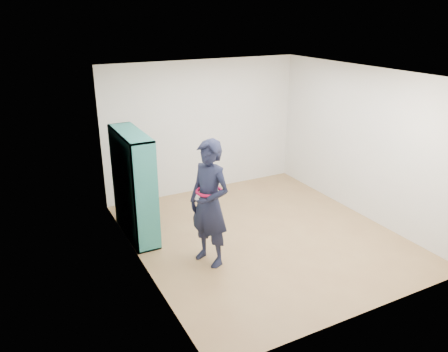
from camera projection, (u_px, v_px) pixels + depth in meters
floor at (262, 235)px, 7.15m from camera, size 4.50×4.50×0.00m
ceiling at (268, 74)px, 6.23m from camera, size 4.50×4.50×0.00m
wall_left at (138, 182)px, 5.83m from camera, size 0.02×4.50×2.60m
wall_right at (362, 143)px, 7.55m from camera, size 0.02×4.50×2.60m
wall_back at (203, 127)px, 8.56m from camera, size 4.00×0.02×2.60m
wall_front at (374, 217)px, 4.82m from camera, size 4.00×0.02×2.60m
bookshelf at (132, 187)px, 6.88m from camera, size 0.38×1.30×1.73m
person at (210, 204)px, 6.08m from camera, size 0.66×0.79×1.84m
smartphone at (198, 197)px, 5.99m from camera, size 0.06×0.09×0.13m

